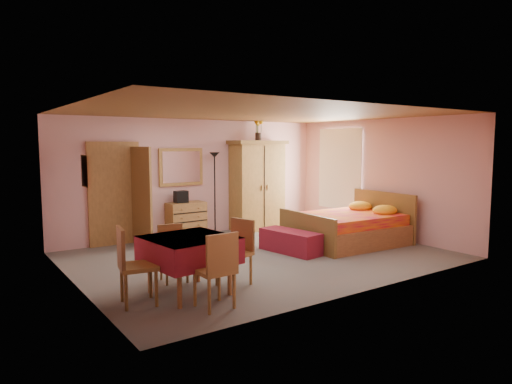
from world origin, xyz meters
TOP-DOWN VIEW (x-y plane):
  - floor at (0.00, 0.00)m, footprint 6.50×6.50m
  - ceiling at (0.00, 0.00)m, footprint 6.50×6.50m
  - wall_back at (0.00, 2.50)m, footprint 6.50×0.10m
  - wall_front at (0.00, -2.50)m, footprint 6.50×0.10m
  - wall_left at (-3.25, 0.00)m, footprint 0.10×5.00m
  - wall_right at (3.25, 0.00)m, footprint 0.10×5.00m
  - doorway at (-1.90, 2.47)m, footprint 1.06×0.12m
  - window at (3.21, 1.20)m, footprint 0.08×1.40m
  - picture_left at (-3.22, -0.60)m, footprint 0.04×0.32m
  - picture_back at (2.35, 2.47)m, footprint 0.30×0.04m
  - chest_of_drawers at (-0.40, 2.26)m, footprint 0.84×0.43m
  - wall_mirror at (-0.40, 2.47)m, footprint 1.05×0.07m
  - stereo at (-0.51, 2.28)m, footprint 0.28×0.21m
  - floor_lamp at (0.32, 2.26)m, footprint 0.30×0.30m
  - wardrobe at (1.45, 2.19)m, footprint 1.36×0.71m
  - sunflower_vase at (1.51, 2.24)m, footprint 0.21×0.21m
  - bed at (2.05, -0.18)m, footprint 2.31×1.87m
  - bench at (0.60, -0.11)m, footprint 0.63×1.30m
  - dining_table at (-2.05, -1.20)m, footprint 1.19×1.19m
  - chair_south at (-2.03, -1.85)m, footprint 0.45×0.45m
  - chair_north at (-1.98, -0.54)m, footprint 0.43×0.43m
  - chair_west at (-2.77, -1.19)m, footprint 0.54×0.54m
  - chair_east at (-1.34, -1.21)m, footprint 0.53×0.53m

SIDE VIEW (x-z plane):
  - floor at x=0.00m, z-range 0.00..0.00m
  - bench at x=0.60m, z-range 0.00..0.42m
  - chest_of_drawers at x=-0.40m, z-range 0.00..0.78m
  - dining_table at x=-2.05m, z-range 0.00..0.80m
  - chair_north at x=-1.98m, z-range 0.00..0.84m
  - chair_east at x=-1.34m, z-range 0.00..0.95m
  - chair_south at x=-2.03m, z-range 0.00..0.97m
  - chair_west at x=-2.77m, z-range 0.00..1.01m
  - bed at x=2.05m, z-range 0.00..1.02m
  - stereo at x=-0.51m, z-range 0.78..1.04m
  - floor_lamp at x=0.32m, z-range 0.00..1.87m
  - doorway at x=-1.90m, z-range -0.05..2.10m
  - wardrobe at x=1.45m, z-range 0.00..2.13m
  - wall_back at x=0.00m, z-range 0.00..2.60m
  - wall_front at x=0.00m, z-range 0.00..2.60m
  - wall_left at x=-3.25m, z-range 0.00..2.60m
  - wall_right at x=3.25m, z-range 0.00..2.60m
  - window at x=3.21m, z-range 0.48..2.42m
  - picture_back at x=2.35m, z-range 1.35..1.75m
  - wall_mirror at x=-0.40m, z-range 1.14..1.96m
  - picture_left at x=-3.22m, z-range 1.49..1.91m
  - sunflower_vase at x=1.51m, z-range 2.13..2.65m
  - ceiling at x=0.00m, z-range 2.60..2.60m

